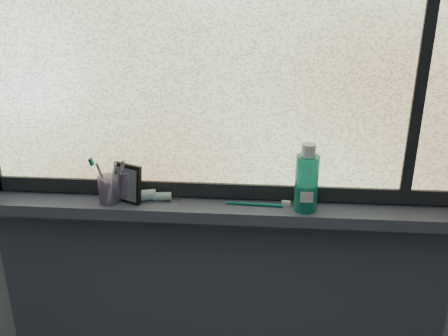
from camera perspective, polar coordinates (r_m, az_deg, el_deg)
The scene contains 11 objects.
wall_back at distance 1.62m, azimuth -0.43°, elevation 4.39°, with size 3.00×0.01×2.50m, color #9EA3A8.
windowsill at distance 1.64m, azimuth -0.64°, elevation -4.74°, with size 1.62×0.14×0.04m, color #43485A.
sill_apron at distance 1.97m, azimuth -0.41°, elevation -17.32°, with size 1.62×0.02×0.98m, color #43485A.
window_pane at distance 1.53m, azimuth -0.54°, elevation 14.14°, with size 1.50×0.01×1.00m, color silver.
frame_bottom at distance 1.67m, azimuth -0.50°, elevation -2.46°, with size 1.60×0.03×0.05m, color black.
frame_mullion at distance 1.59m, azimuth 22.08°, elevation 12.88°, with size 0.04×0.03×1.00m, color black.
vanity_mirror at distance 1.66m, azimuth -10.99°, elevation -1.72°, with size 0.10×0.05×0.13m, color black.
toothpaste_tube at distance 1.67m, azimuth -8.21°, elevation -3.13°, with size 0.21×0.04×0.04m, color silver, non-canonical shape.
toothbrush_cup at distance 1.67m, azimuth -13.01°, elevation -2.39°, with size 0.07×0.07×0.09m, color #BFA6DC.
toothbrush_lying at distance 1.62m, azimuth 3.48°, elevation -4.07°, with size 0.23×0.02×0.02m, color #0B6557, non-canonical shape.
mouthwash_bottle at distance 1.57m, azimuth 9.45°, elevation -1.10°, with size 0.07×0.07×0.18m, color teal.
Camera 1 is at (0.14, -0.23, 1.74)m, focal length 40.00 mm.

